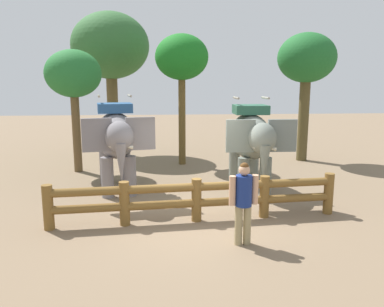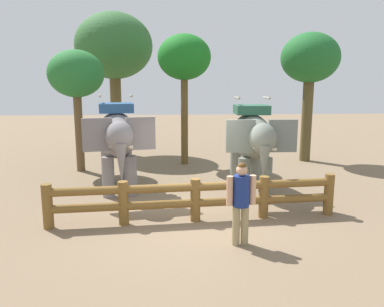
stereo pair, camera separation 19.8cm
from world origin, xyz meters
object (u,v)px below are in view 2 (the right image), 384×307
object	(u,v)px
log_fence	(195,197)
elephant_center	(252,139)
tree_far_left	(310,61)
tree_back_center	(76,76)
elephant_near_left	(117,138)
tourist_woman_in_black	(241,198)
tree_far_right	(184,59)
tree_deep_back	(114,48)

from	to	relation	value
log_fence	elephant_center	xyz separation A→B (m)	(1.87, 2.42, 1.01)
elephant_center	tree_far_left	distance (m)	6.08
tree_back_center	elephant_center	bearing A→B (deg)	-27.86
elephant_center	log_fence	bearing A→B (deg)	-127.67
elephant_near_left	tree_back_center	bearing A→B (deg)	122.85
tourist_woman_in_black	tree_far_left	world-z (taller)	tree_far_left
tourist_woman_in_black	tree_far_left	bearing A→B (deg)	62.61
log_fence	tree_far_right	distance (m)	7.42
log_fence	tree_deep_back	world-z (taller)	tree_deep_back
elephant_center	tree_deep_back	world-z (taller)	tree_deep_back
elephant_center	tree_far_left	world-z (taller)	tree_far_left
elephant_center	tree_deep_back	xyz separation A→B (m)	(-4.92, 6.56, 3.19)
tourist_woman_in_black	tree_far_right	bearing A→B (deg)	96.09
tree_back_center	elephant_near_left	bearing A→B (deg)	-57.15
log_fence	tree_back_center	xyz separation A→B (m)	(-3.97, 5.51, 2.92)
tree_far_right	tree_back_center	bearing A→B (deg)	-165.85
tree_deep_back	elephant_center	bearing A→B (deg)	-53.10
tourist_woman_in_black	elephant_near_left	bearing A→B (deg)	125.98
elephant_near_left	tree_far_left	distance (m)	8.77
tourist_woman_in_black	tree_back_center	bearing A→B (deg)	124.76
log_fence	tree_far_right	bearing A→B (deg)	90.07
tourist_woman_in_black	log_fence	bearing A→B (deg)	120.62
log_fence	tree_far_left	bearing A→B (deg)	53.27
tree_back_center	tree_far_right	size ratio (longest dim) A/B	0.87
elephant_center	tourist_woman_in_black	distance (m)	4.02
tree_far_left	tree_back_center	distance (m)	9.23
elephant_center	tree_far_right	bearing A→B (deg)	114.70
elephant_near_left	tree_deep_back	bearing A→B (deg)	97.90
elephant_near_left	tree_back_center	xyz separation A→B (m)	(-1.78, 2.76, 1.88)
tree_far_left	tree_far_right	bearing A→B (deg)	-175.80
tree_far_left	tree_far_right	distance (m)	5.16
tree_back_center	tree_far_right	bearing A→B (deg)	14.15
tree_far_left	tree_back_center	world-z (taller)	tree_far_left
tree_back_center	log_fence	bearing A→B (deg)	-54.23
tree_far_left	tree_deep_back	size ratio (longest dim) A/B	0.83
elephant_near_left	tree_far_right	distance (m)	5.02
tree_far_left	tree_far_right	world-z (taller)	tree_far_left
elephant_near_left	tree_deep_back	distance (m)	7.03
log_fence	tree_back_center	distance (m)	7.39
elephant_near_left	tourist_woman_in_black	world-z (taller)	elephant_near_left
elephant_center	tourist_woman_in_black	size ratio (longest dim) A/B	1.92
tree_back_center	tree_deep_back	xyz separation A→B (m)	(0.92, 3.47, 1.28)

